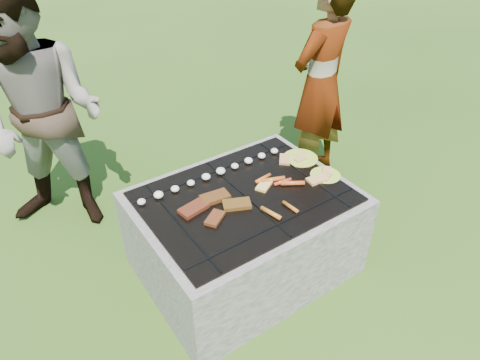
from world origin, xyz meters
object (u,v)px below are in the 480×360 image
object	(u,v)px
plate_far	(300,158)
cook	(321,84)
fire_pit	(244,235)
plate_near	(325,175)
bystander	(42,117)

from	to	relation	value
plate_far	cook	world-z (taller)	cook
fire_pit	plate_far	size ratio (longest dim) A/B	5.32
fire_pit	plate_far	bearing A→B (deg)	12.82
cook	fire_pit	bearing A→B (deg)	17.90
plate_far	plate_near	size ratio (longest dim) A/B	1.04
plate_far	plate_near	xyz separation A→B (m)	(0.00, -0.25, 0.00)
fire_pit	plate_near	xyz separation A→B (m)	(0.56, -0.12, 0.33)
fire_pit	bystander	bearing A→B (deg)	125.07
fire_pit	cook	xyz separation A→B (m)	(1.18, 0.62, 0.55)
plate_near	bystander	size ratio (longest dim) A/B	0.13
plate_far	bystander	world-z (taller)	bystander
plate_near	cook	distance (m)	0.99
fire_pit	bystander	distance (m)	1.56
plate_near	bystander	xyz separation A→B (m)	(-1.39, 1.29, 0.28)
plate_far	cook	size ratio (longest dim) A/B	0.15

